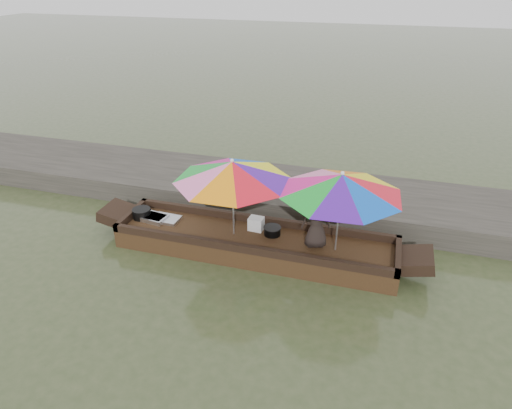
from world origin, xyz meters
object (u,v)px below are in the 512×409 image
(boat_hull, at_px, (255,245))
(umbrella_bow, at_px, (233,198))
(charcoal_grill, at_px, (272,231))
(umbrella_stern, at_px, (339,212))
(supply_bag, at_px, (256,224))
(cooking_pot, at_px, (142,213))
(tray_scallop, at_px, (166,219))
(tray_crayfish, at_px, (154,218))
(vendor, at_px, (317,220))

(boat_hull, height_order, umbrella_bow, umbrella_bow)
(charcoal_grill, distance_m, umbrella_stern, 1.43)
(charcoal_grill, height_order, supply_bag, supply_bag)
(cooking_pot, bearing_deg, umbrella_bow, -2.08)
(tray_scallop, bearing_deg, umbrella_stern, -1.80)
(tray_scallop, relative_size, umbrella_stern, 0.25)
(boat_hull, xyz_separation_m, tray_crayfish, (-2.16, 0.06, 0.22))
(umbrella_bow, bearing_deg, umbrella_stern, 0.00)
(vendor, bearing_deg, tray_scallop, -19.98)
(cooking_pot, relative_size, vendor, 0.34)
(tray_scallop, xyz_separation_m, umbrella_bow, (1.49, -0.11, 0.74))
(vendor, distance_m, umbrella_stern, 0.45)
(charcoal_grill, bearing_deg, tray_scallop, -178.02)
(cooking_pot, relative_size, umbrella_bow, 0.17)
(tray_crayfish, bearing_deg, tray_scallop, 11.18)
(tray_scallop, bearing_deg, supply_bag, 5.25)
(tray_crayfish, distance_m, umbrella_stern, 3.77)
(umbrella_bow, relative_size, umbrella_stern, 1.01)
(cooking_pot, height_order, tray_scallop, cooking_pot)
(boat_hull, relative_size, supply_bag, 19.17)
(umbrella_stern, bearing_deg, tray_scallop, 178.20)
(tray_crayfish, bearing_deg, cooking_pot, 176.72)
(charcoal_grill, distance_m, supply_bag, 0.37)
(boat_hull, distance_m, supply_bag, 0.42)
(charcoal_grill, xyz_separation_m, supply_bag, (-0.35, 0.09, 0.05))
(tray_crayfish, distance_m, umbrella_bow, 1.89)
(tray_crayfish, height_order, umbrella_stern, umbrella_stern)
(boat_hull, bearing_deg, charcoal_grill, 31.57)
(tray_crayfish, height_order, charcoal_grill, charcoal_grill)
(boat_hull, height_order, umbrella_stern, umbrella_stern)
(boat_hull, xyz_separation_m, umbrella_bow, (-0.42, 0.00, 0.95))
(tray_scallop, height_order, umbrella_bow, umbrella_bow)
(boat_hull, relative_size, tray_scallop, 9.87)
(cooking_pot, height_order, supply_bag, supply_bag)
(umbrella_stern, bearing_deg, charcoal_grill, 171.51)
(tray_crayfish, height_order, umbrella_bow, umbrella_bow)
(tray_crayfish, xyz_separation_m, charcoal_grill, (2.46, 0.13, 0.03))
(vendor, xyz_separation_m, umbrella_bow, (-1.57, -0.03, 0.23))
(boat_hull, height_order, cooking_pot, cooking_pot)
(tray_scallop, height_order, supply_bag, supply_bag)
(supply_bag, xyz_separation_m, umbrella_stern, (1.59, -0.28, 0.65))
(boat_hull, bearing_deg, cooking_pot, 178.28)
(tray_crayfish, relative_size, vendor, 0.50)
(cooking_pot, bearing_deg, umbrella_stern, -1.06)
(supply_bag, bearing_deg, umbrella_stern, -9.97)
(tray_scallop, xyz_separation_m, vendor, (3.06, -0.08, 0.51))
(charcoal_grill, bearing_deg, umbrella_bow, -165.56)
(tray_crayfish, height_order, supply_bag, supply_bag)
(boat_hull, relative_size, tray_crayfish, 9.87)
(charcoal_grill, distance_m, vendor, 0.99)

